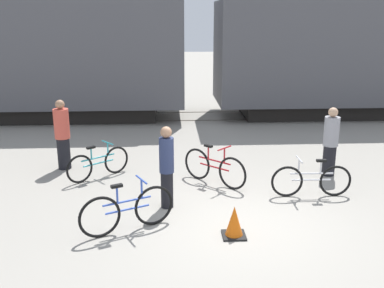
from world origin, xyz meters
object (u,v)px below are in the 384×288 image
Objects in this scene: bicycle_maroon at (214,168)px; traffic_cone at (234,222)px; person_in_grey at (331,142)px; bicycle_teal at (99,163)px; freight_train at (200,36)px; person_in_navy at (167,167)px; bicycle_silver at (311,180)px; bicycle_blue at (128,210)px; person_in_red at (62,135)px.

bicycle_maroon reaches higher than traffic_cone.
person_in_grey reaches higher than bicycle_maroon.
bicycle_teal is 0.79× the size of person_in_grey.
freight_train is at bearing 66.56° from bicycle_teal.
person_in_navy is at bearing -98.52° from freight_train.
person_in_grey reaches higher than bicycle_teal.
bicycle_maroon is 0.78× the size of person_in_grey.
person_in_grey is 4.01m from traffic_cone.
bicycle_silver is 4.77m from bicycle_teal.
freight_train is at bearing 102.56° from bicycle_silver.
traffic_cone is at bearing -9.34° from bicycle_blue.
person_in_grey is 4.15m from person_in_navy.
person_in_navy is at bearing -47.87° from bicycle_teal.
bicycle_blue is 2.89× the size of traffic_cone.
bicycle_maroon is 2.32× the size of traffic_cone.
bicycle_teal is (-4.57, 1.36, -0.01)m from bicycle_silver.
traffic_cone is at bearing -90.59° from freight_train.
bicycle_maroon is at bearing 51.61° from bicycle_blue.
bicycle_teal is 2.41m from person_in_navy.
bicycle_teal is at bearing 108.21° from bicycle_blue.
person_in_red reaches higher than traffic_cone.
person_in_grey is 0.99× the size of person_in_navy.
person_in_red is at bearing 134.36° from traffic_cone.
freight_train reaches higher than bicycle_blue.
bicycle_maroon is at bearing -11.54° from bicycle_teal.
bicycle_blue is 2.87m from bicycle_teal.
bicycle_blue is 1.28m from person_in_navy.
person_in_navy reaches higher than bicycle_silver.
bicycle_blue is at bearing -128.39° from bicycle_maroon.
bicycle_maroon is at bearing -7.03° from person_in_navy.
bicycle_maroon is 0.74× the size of person_in_red.
person_in_navy reaches higher than bicycle_blue.
bicycle_teal is (-2.82, -6.50, -2.59)m from freight_train.
person_in_red is 5.28m from traffic_cone.
freight_train reaches higher than bicycle_silver.
bicycle_blue reaches higher than traffic_cone.
person_in_red is 3.12× the size of traffic_cone.
bicycle_teal reaches higher than traffic_cone.
freight_train is 32.22× the size of bicycle_silver.
bicycle_teal is (-0.90, 2.73, -0.04)m from bicycle_blue.
freight_train reaches higher than person_in_red.
bicycle_blue reaches higher than bicycle_silver.
person_in_red is (-5.51, 2.08, 0.50)m from bicycle_silver.
person_in_red is at bearing 159.30° from bicycle_silver.
bicycle_blue is 0.95× the size of bicycle_silver.
person_in_navy is 0.95× the size of person_in_red.
person_in_grey is at bearing -25.20° from person_in_red.
person_in_red is at bearing -99.27° from person_in_grey.
person_in_navy reaches higher than bicycle_maroon.
bicycle_silver is at bearing -16.63° from bicycle_teal.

